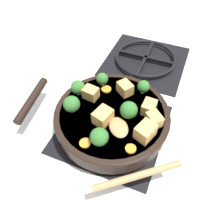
% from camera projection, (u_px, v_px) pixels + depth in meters
% --- Properties ---
extents(ground_plane, '(2.40, 2.40, 0.00)m').
position_uv_depth(ground_plane, '(112.00, 129.00, 0.68)').
color(ground_plane, silver).
extents(front_burner_grate, '(0.31, 0.31, 0.03)m').
position_uv_depth(front_burner_grate, '(112.00, 127.00, 0.67)').
color(front_burner_grate, black).
rests_on(front_burner_grate, ground_plane).
extents(rear_burner_grate, '(0.31, 0.31, 0.03)m').
position_uv_depth(rear_burner_grate, '(145.00, 59.00, 0.88)').
color(rear_burner_grate, black).
rests_on(rear_burner_grate, ground_plane).
extents(skillet_pan, '(0.44, 0.33, 0.06)m').
position_uv_depth(skillet_pan, '(111.00, 117.00, 0.63)').
color(skillet_pan, black).
rests_on(skillet_pan, front_burner_grate).
extents(wooden_spoon, '(0.21, 0.22, 0.02)m').
position_uv_depth(wooden_spoon, '(128.00, 151.00, 0.52)').
color(wooden_spoon, '#A87A4C').
rests_on(wooden_spoon, skillet_pan).
extents(tofu_cube_center_large, '(0.05, 0.06, 0.04)m').
position_uv_depth(tofu_cube_center_large, '(103.00, 117.00, 0.58)').
color(tofu_cube_center_large, tan).
rests_on(tofu_cube_center_large, skillet_pan).
extents(tofu_cube_near_handle, '(0.06, 0.05, 0.03)m').
position_uv_depth(tofu_cube_near_handle, '(125.00, 88.00, 0.65)').
color(tofu_cube_near_handle, tan).
rests_on(tofu_cube_near_handle, skillet_pan).
extents(tofu_cube_east_chunk, '(0.04, 0.04, 0.03)m').
position_uv_depth(tofu_cube_east_chunk, '(149.00, 107.00, 0.60)').
color(tofu_cube_east_chunk, tan).
rests_on(tofu_cube_east_chunk, skillet_pan).
extents(tofu_cube_west_chunk, '(0.05, 0.05, 0.03)m').
position_uv_depth(tofu_cube_west_chunk, '(154.00, 119.00, 0.57)').
color(tofu_cube_west_chunk, tan).
rests_on(tofu_cube_west_chunk, skillet_pan).
extents(tofu_cube_back_piece, '(0.05, 0.04, 0.03)m').
position_uv_depth(tofu_cube_back_piece, '(91.00, 93.00, 0.64)').
color(tofu_cube_back_piece, tan).
rests_on(tofu_cube_back_piece, skillet_pan).
extents(tofu_cube_front_piece, '(0.05, 0.06, 0.04)m').
position_uv_depth(tofu_cube_front_piece, '(145.00, 132.00, 0.55)').
color(tofu_cube_front_piece, tan).
rests_on(tofu_cube_front_piece, skillet_pan).
extents(broccoli_floret_near_spoon, '(0.05, 0.05, 0.05)m').
position_uv_depth(broccoli_floret_near_spoon, '(128.00, 111.00, 0.58)').
color(broccoli_floret_near_spoon, '#709956').
rests_on(broccoli_floret_near_spoon, skillet_pan).
extents(broccoli_floret_center_top, '(0.04, 0.04, 0.04)m').
position_uv_depth(broccoli_floret_center_top, '(102.00, 79.00, 0.66)').
color(broccoli_floret_center_top, '#709956').
rests_on(broccoli_floret_center_top, skillet_pan).
extents(broccoli_floret_east_rim, '(0.04, 0.04, 0.05)m').
position_uv_depth(broccoli_floret_east_rim, '(78.00, 87.00, 0.64)').
color(broccoli_floret_east_rim, '#709956').
rests_on(broccoli_floret_east_rim, skillet_pan).
extents(broccoli_floret_west_rim, '(0.05, 0.05, 0.05)m').
position_uv_depth(broccoli_floret_west_rim, '(99.00, 137.00, 0.53)').
color(broccoli_floret_west_rim, '#709956').
rests_on(broccoli_floret_west_rim, skillet_pan).
extents(broccoli_floret_north_edge, '(0.04, 0.04, 0.04)m').
position_uv_depth(broccoli_floret_north_edge, '(143.00, 87.00, 0.64)').
color(broccoli_floret_north_edge, '#709956').
rests_on(broccoli_floret_north_edge, skillet_pan).
extents(broccoli_floret_south_cluster, '(0.05, 0.05, 0.05)m').
position_uv_depth(broccoli_floret_south_cluster, '(72.00, 104.00, 0.59)').
color(broccoli_floret_south_cluster, '#709956').
rests_on(broccoli_floret_south_cluster, skillet_pan).
extents(carrot_slice_orange_thin, '(0.03, 0.03, 0.01)m').
position_uv_depth(carrot_slice_orange_thin, '(106.00, 89.00, 0.67)').
color(carrot_slice_orange_thin, orange).
rests_on(carrot_slice_orange_thin, skillet_pan).
extents(carrot_slice_near_center, '(0.03, 0.03, 0.01)m').
position_uv_depth(carrot_slice_near_center, '(85.00, 143.00, 0.54)').
color(carrot_slice_near_center, orange).
rests_on(carrot_slice_near_center, skillet_pan).
extents(carrot_slice_edge_slice, '(0.03, 0.03, 0.01)m').
position_uv_depth(carrot_slice_edge_slice, '(131.00, 149.00, 0.53)').
color(carrot_slice_edge_slice, orange).
rests_on(carrot_slice_edge_slice, skillet_pan).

